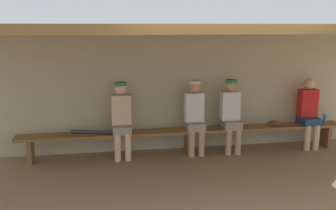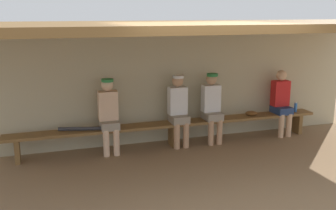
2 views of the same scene
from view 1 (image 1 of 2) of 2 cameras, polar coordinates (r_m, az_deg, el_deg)
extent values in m
plane|color=#8C6D4C|center=(5.57, 6.55, -12.53)|extent=(24.00, 24.00, 0.00)
cube|color=#B7AD8C|center=(7.11, 2.32, 2.23)|extent=(8.00, 0.20, 2.20)
cube|color=brown|center=(5.74, 5.13, 11.51)|extent=(8.00, 2.80, 0.12)
cube|color=brown|center=(6.83, 3.05, -3.91)|extent=(6.00, 0.36, 0.05)
cube|color=brown|center=(6.87, -20.15, -6.57)|extent=(0.08, 0.29, 0.41)
cube|color=brown|center=(6.90, 3.03, -5.75)|extent=(0.08, 0.29, 0.41)
cube|color=brown|center=(7.94, 22.84, -4.31)|extent=(0.08, 0.29, 0.41)
cube|color=gray|center=(6.81, 4.07, -3.14)|extent=(0.32, 0.40, 0.14)
cylinder|color=tan|center=(6.72, 3.60, -5.91)|extent=(0.11, 0.11, 0.48)
cylinder|color=tan|center=(6.77, 5.10, -5.82)|extent=(0.11, 0.11, 0.48)
cube|color=white|center=(6.81, 3.95, -0.29)|extent=(0.34, 0.20, 0.52)
sphere|color=tan|center=(6.74, 4.00, 2.79)|extent=(0.21, 0.21, 0.21)
cylinder|color=white|center=(6.69, 4.09, 3.50)|extent=(0.21, 0.21, 0.05)
cube|color=gray|center=(7.00, 9.51, -2.86)|extent=(0.32, 0.40, 0.14)
cylinder|color=tan|center=(6.91, 9.15, -5.56)|extent=(0.11, 0.11, 0.48)
cylinder|color=tan|center=(6.96, 10.56, -5.46)|extent=(0.11, 0.11, 0.48)
cube|color=white|center=(7.00, 9.39, -0.09)|extent=(0.34, 0.20, 0.52)
sphere|color=tan|center=(6.93, 9.49, 2.91)|extent=(0.21, 0.21, 0.21)
cylinder|color=#2D8442|center=(6.88, 9.63, 3.59)|extent=(0.21, 0.21, 0.05)
cube|color=navy|center=(7.64, 20.53, -2.23)|extent=(0.32, 0.40, 0.14)
cylinder|color=#DBAD84|center=(7.53, 20.38, -4.69)|extent=(0.11, 0.11, 0.48)
cylinder|color=#DBAD84|center=(7.62, 21.56, -4.59)|extent=(0.11, 0.11, 0.48)
cube|color=red|center=(7.63, 20.41, 0.32)|extent=(0.34, 0.20, 0.52)
sphere|color=#DBAD84|center=(7.57, 20.62, 3.06)|extent=(0.21, 0.21, 0.21)
cube|color=gray|center=(6.63, -7.00, -3.61)|extent=(0.32, 0.40, 0.14)
cylinder|color=beige|center=(6.56, -7.66, -6.45)|extent=(0.11, 0.11, 0.48)
cylinder|color=beige|center=(6.57, -6.08, -6.39)|extent=(0.11, 0.11, 0.48)
cube|color=beige|center=(6.63, -7.10, -0.68)|extent=(0.34, 0.20, 0.52)
sphere|color=beige|center=(6.56, -7.19, 2.47)|extent=(0.21, 0.21, 0.21)
cylinder|color=#2D8442|center=(6.51, -7.19, 3.20)|extent=(0.21, 0.21, 0.05)
cylinder|color=blue|center=(7.80, 22.68, -1.92)|extent=(0.06, 0.06, 0.19)
cylinder|color=white|center=(7.77, 22.75, -1.15)|extent=(0.04, 0.04, 0.02)
ellipsoid|color=brown|center=(7.34, 15.83, -2.66)|extent=(0.28, 0.23, 0.09)
cylinder|color=#333338|center=(6.66, -11.33, -4.02)|extent=(0.76, 0.25, 0.07)
camera|label=2|loc=(0.86, -122.08, 5.93)|focal=41.93mm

